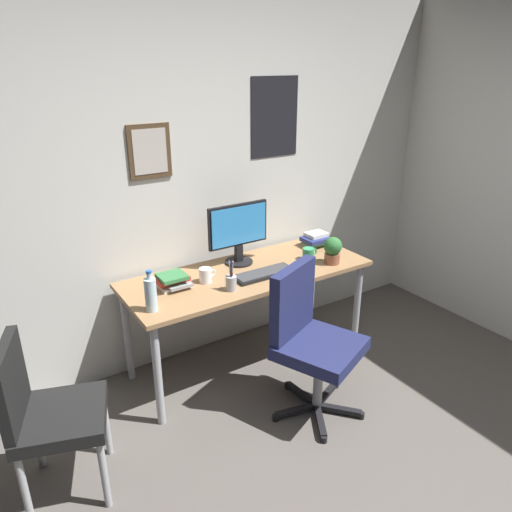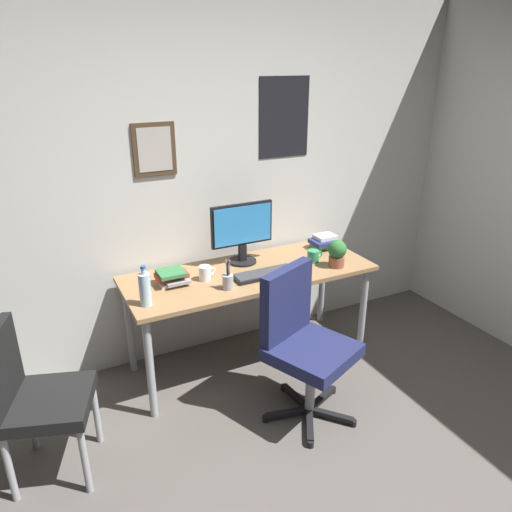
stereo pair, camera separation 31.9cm
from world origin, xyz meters
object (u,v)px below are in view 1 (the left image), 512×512
object	(u,v)px
side_chair	(45,409)
coffee_mug_near	(308,254)
office_chair	(309,335)
book_stack_left	(174,281)
book_stack_right	(316,240)
keyboard	(264,274)
computer_mouse	(301,265)
water_bottle	(151,294)
pen_cup	(231,282)
monitor	(238,231)
coffee_mug_far	(206,275)
potted_plant	(333,249)

from	to	relation	value
side_chair	coffee_mug_near	xyz separation A→B (m)	(1.92, 0.39, 0.27)
office_chair	book_stack_left	world-z (taller)	office_chair
coffee_mug_near	book_stack_right	bearing A→B (deg)	40.10
keyboard	computer_mouse	bearing A→B (deg)	-4.73
office_chair	water_bottle	size ratio (longest dim) A/B	3.76
coffee_mug_near	pen_cup	world-z (taller)	pen_cup
monitor	coffee_mug_far	size ratio (longest dim) A/B	3.90
side_chair	water_bottle	size ratio (longest dim) A/B	3.47
coffee_mug_near	potted_plant	world-z (taller)	potted_plant
monitor	coffee_mug_far	xyz separation A→B (m)	(-0.35, -0.17, -0.19)
coffee_mug_near	potted_plant	distance (m)	0.19
water_bottle	book_stack_right	bearing A→B (deg)	11.80
keyboard	computer_mouse	xyz separation A→B (m)	(0.30, -0.02, 0.01)
computer_mouse	book_stack_left	xyz separation A→B (m)	(-0.89, 0.18, 0.03)
book_stack_right	office_chair	bearing A→B (deg)	-131.02
computer_mouse	potted_plant	bearing A→B (deg)	-14.84
keyboard	computer_mouse	world-z (taller)	computer_mouse
office_chair	potted_plant	xyz separation A→B (m)	(0.54, 0.43, 0.30)
keyboard	water_bottle	world-z (taller)	water_bottle
potted_plant	pen_cup	world-z (taller)	pen_cup
office_chair	coffee_mug_near	size ratio (longest dim) A/B	7.79
water_bottle	book_stack_left	bearing A→B (deg)	42.31
pen_cup	potted_plant	bearing A→B (deg)	-0.67
coffee_mug_near	coffee_mug_far	xyz separation A→B (m)	(-0.81, 0.05, 0.01)
coffee_mug_far	book_stack_right	size ratio (longest dim) A/B	0.54
water_bottle	potted_plant	xyz separation A→B (m)	(1.35, -0.03, -0.00)
potted_plant	book_stack_left	distance (m)	1.14
water_bottle	pen_cup	bearing A→B (deg)	-1.94
side_chair	book_stack_right	distance (m)	2.24
keyboard	coffee_mug_near	distance (m)	0.44
office_chair	pen_cup	xyz separation A→B (m)	(-0.29, 0.44, 0.25)
keyboard	potted_plant	xyz separation A→B (m)	(0.53, -0.09, 0.09)
computer_mouse	pen_cup	distance (m)	0.60
office_chair	pen_cup	bearing A→B (deg)	123.13
monitor	coffee_mug_near	world-z (taller)	monitor
monitor	potted_plant	world-z (taller)	monitor
water_bottle	book_stack_right	distance (m)	1.51
office_chair	coffee_mug_far	distance (m)	0.77
book_stack_right	potted_plant	bearing A→B (deg)	-110.64
coffee_mug_far	book_stack_right	bearing A→B (deg)	7.36
pen_cup	coffee_mug_near	bearing A→B (deg)	10.72
monitor	potted_plant	bearing A→B (deg)	-33.40
office_chair	computer_mouse	distance (m)	0.62
keyboard	potted_plant	distance (m)	0.54
book_stack_left	coffee_mug_near	bearing A→B (deg)	-5.17
office_chair	side_chair	world-z (taller)	office_chair
monitor	side_chair	bearing A→B (deg)	-157.37
office_chair	keyboard	bearing A→B (deg)	88.77
coffee_mug_far	pen_cup	world-z (taller)	pen_cup
potted_plant	side_chair	bearing A→B (deg)	-173.15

